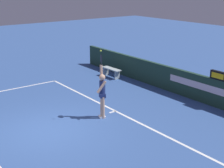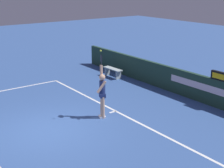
{
  "view_description": "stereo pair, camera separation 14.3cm",
  "coord_description": "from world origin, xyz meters",
  "px_view_note": "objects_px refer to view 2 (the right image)",
  "views": [
    {
      "loc": [
        9.74,
        -4.52,
        5.01
      ],
      "look_at": [
        0.45,
        2.48,
        1.37
      ],
      "focal_mm": 52.07,
      "sensor_mm": 36.0,
      "label": 1
    },
    {
      "loc": [
        9.83,
        -4.41,
        5.01
      ],
      "look_at": [
        0.45,
        2.48,
        1.37
      ],
      "focal_mm": 52.07,
      "sensor_mm": 36.0,
      "label": 2
    }
  ],
  "objects_px": {
    "tennis_player": "(102,92)",
    "courtside_bench_near": "(113,71)",
    "tennis_ball": "(101,51)",
    "speed_display": "(219,76)"
  },
  "relations": [
    {
      "from": "speed_display",
      "to": "tennis_ball",
      "type": "bearing_deg",
      "value": -112.59
    },
    {
      "from": "speed_display",
      "to": "tennis_player",
      "type": "height_order",
      "value": "tennis_player"
    },
    {
      "from": "tennis_ball",
      "to": "tennis_player",
      "type": "bearing_deg",
      "value": 120.82
    },
    {
      "from": "tennis_ball",
      "to": "courtside_bench_near",
      "type": "height_order",
      "value": "tennis_ball"
    },
    {
      "from": "courtside_bench_near",
      "to": "tennis_ball",
      "type": "bearing_deg",
      "value": -40.81
    },
    {
      "from": "tennis_ball",
      "to": "courtside_bench_near",
      "type": "bearing_deg",
      "value": 139.19
    },
    {
      "from": "speed_display",
      "to": "tennis_player",
      "type": "relative_size",
      "value": 0.3
    },
    {
      "from": "tennis_player",
      "to": "courtside_bench_near",
      "type": "distance_m",
      "value": 5.64
    },
    {
      "from": "speed_display",
      "to": "tennis_player",
      "type": "distance_m",
      "value": 4.89
    },
    {
      "from": "speed_display",
      "to": "tennis_player",
      "type": "xyz_separation_m",
      "value": [
        -1.95,
        -4.47,
        -0.33
      ]
    }
  ]
}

